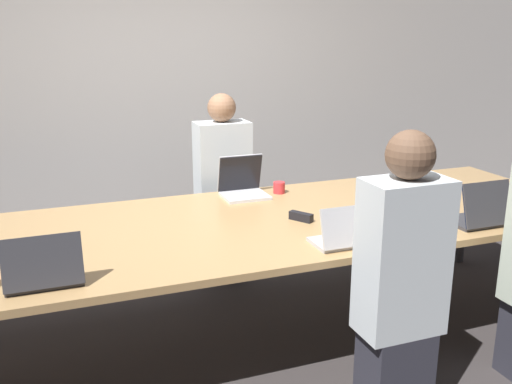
% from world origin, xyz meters
% --- Properties ---
extents(ground_plane, '(24.00, 24.00, 0.00)m').
position_xyz_m(ground_plane, '(0.00, 0.00, 0.00)').
color(ground_plane, '#383333').
extents(curtain_wall, '(12.00, 0.06, 2.80)m').
position_xyz_m(curtain_wall, '(0.00, 2.05, 1.40)').
color(curtain_wall, '#BCB7B2').
rests_on(curtain_wall, ground_plane).
extents(conference_table, '(4.62, 1.41, 0.76)m').
position_xyz_m(conference_table, '(0.00, 0.00, 0.71)').
color(conference_table, tan).
rests_on(conference_table, ground_plane).
extents(laptop_far_center, '(0.31, 0.28, 0.28)m').
position_xyz_m(laptop_far_center, '(0.23, 0.55, 0.84)').
color(laptop_far_center, silver).
rests_on(laptop_far_center, conference_table).
extents(person_far_center, '(0.40, 0.24, 1.42)m').
position_xyz_m(person_far_center, '(0.22, 0.98, 0.69)').
color(person_far_center, '#2D2D38').
rests_on(person_far_center, ground_plane).
extents(cup_far_center, '(0.08, 0.08, 0.08)m').
position_xyz_m(cup_far_center, '(0.49, 0.52, 0.80)').
color(cup_far_center, red).
rests_on(cup_far_center, conference_table).
extents(laptop_near_left, '(0.34, 0.24, 0.25)m').
position_xyz_m(laptop_near_left, '(-1.08, -0.51, 0.83)').
color(laptop_near_left, '#333338').
rests_on(laptop_near_left, conference_table).
extents(laptop_near_midright, '(0.35, 0.22, 0.23)m').
position_xyz_m(laptop_near_midright, '(0.43, -0.55, 0.82)').
color(laptop_near_midright, '#B7B7BC').
rests_on(laptop_near_midright, conference_table).
extents(person_near_midright, '(0.40, 0.24, 1.43)m').
position_xyz_m(person_near_midright, '(0.50, -0.94, 0.70)').
color(person_near_midright, '#2D2D38').
rests_on(person_near_midright, ground_plane).
extents(laptop_near_right, '(0.32, 0.27, 0.27)m').
position_xyz_m(laptop_near_right, '(1.32, -0.53, 0.83)').
color(laptop_near_right, '#333338').
rests_on(laptop_near_right, conference_table).
extents(bottle_near_right, '(0.07, 0.07, 0.22)m').
position_xyz_m(bottle_near_right, '(1.04, -0.37, 0.85)').
color(bottle_near_right, black).
rests_on(bottle_near_right, conference_table).
extents(stapler, '(0.12, 0.15, 0.05)m').
position_xyz_m(stapler, '(0.38, -0.09, 0.78)').
color(stapler, black).
rests_on(stapler, conference_table).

